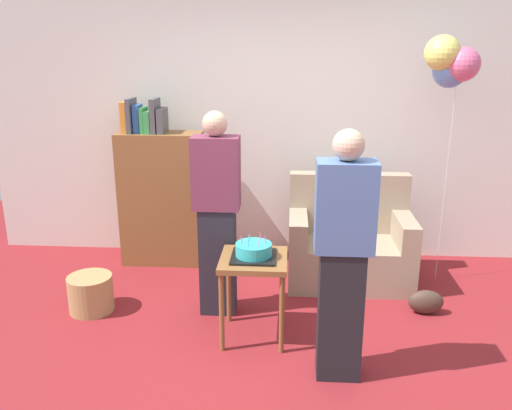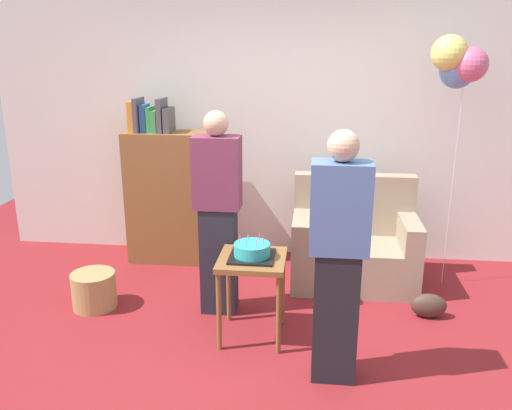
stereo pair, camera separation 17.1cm
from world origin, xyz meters
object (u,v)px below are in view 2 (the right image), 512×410
object	(u,v)px
bookshelf	(168,194)
couch	(353,246)
birthday_cake	(252,251)
person_blowing_candles	(218,213)
wicker_basket	(94,290)
person_holding_cake	(338,259)
balloon_bunch	(460,63)
side_table	(252,270)
handbag	(429,306)

from	to	relation	value
bookshelf	couch	bearing A→B (deg)	-10.11
bookshelf	birthday_cake	distance (m)	1.71
birthday_cake	person_blowing_candles	world-z (taller)	person_blowing_candles
person_blowing_candles	wicker_basket	bearing A→B (deg)	178.25
person_holding_cake	wicker_basket	xyz separation A→B (m)	(-1.94, 0.75, -0.68)
balloon_bunch	birthday_cake	bearing A→B (deg)	-144.17
couch	wicker_basket	distance (m)	2.29
side_table	balloon_bunch	xyz separation A→B (m)	(1.58, 1.14, 1.42)
couch	person_holding_cake	size ratio (longest dim) A/B	0.67
bookshelf	person_holding_cake	distance (m)	2.43
bookshelf	balloon_bunch	xyz separation A→B (m)	(2.58, -0.25, 1.26)
side_table	person_holding_cake	distance (m)	0.79
birthday_cake	wicker_basket	bearing A→B (deg)	167.21
person_blowing_candles	wicker_basket	xyz separation A→B (m)	(-1.04, -0.07, -0.68)
bookshelf	handbag	bearing A→B (deg)	-21.87
person_blowing_candles	balloon_bunch	size ratio (longest dim) A/B	0.75
side_table	person_blowing_candles	world-z (taller)	person_blowing_candles
couch	balloon_bunch	size ratio (longest dim) A/B	0.51
couch	handbag	size ratio (longest dim) A/B	3.93
couch	person_holding_cake	world-z (taller)	person_holding_cake
bookshelf	wicker_basket	xyz separation A→B (m)	(-0.36, -1.08, -0.54)
couch	person_blowing_candles	bearing A→B (deg)	-148.18
side_table	handbag	bearing A→B (deg)	17.83
couch	side_table	distance (m)	1.35
person_blowing_candles	handbag	xyz separation A→B (m)	(1.68, 0.06, -0.73)
birthday_cake	handbag	bearing A→B (deg)	17.83
side_table	balloon_bunch	world-z (taller)	balloon_bunch
handbag	bookshelf	bearing A→B (deg)	158.13
handbag	balloon_bunch	size ratio (longest dim) A/B	0.13
bookshelf	wicker_basket	bearing A→B (deg)	-108.18
handbag	couch	bearing A→B (deg)	132.02
couch	person_blowing_candles	xyz separation A→B (m)	(-1.11, -0.69, 0.49)
person_holding_cake	handbag	distance (m)	1.38
side_table	wicker_basket	xyz separation A→B (m)	(-1.36, 0.31, -0.38)
side_table	person_holding_cake	world-z (taller)	person_holding_cake
wicker_basket	balloon_bunch	bearing A→B (deg)	15.82
handbag	balloon_bunch	world-z (taller)	balloon_bunch
wicker_basket	handbag	distance (m)	2.73
balloon_bunch	person_blowing_candles	bearing A→B (deg)	-158.06
handbag	balloon_bunch	distance (m)	1.99
person_blowing_candles	birthday_cake	bearing A→B (deg)	-55.89
person_blowing_candles	person_holding_cake	size ratio (longest dim) A/B	1.00
couch	balloon_bunch	xyz separation A→B (m)	(0.78, 0.07, 1.61)
person_holding_cake	handbag	xyz separation A→B (m)	(0.78, 0.88, -0.73)
birthday_cake	person_holding_cake	xyz separation A→B (m)	(0.59, -0.44, 0.15)
side_table	balloon_bunch	bearing A→B (deg)	35.83
birthday_cake	person_holding_cake	bearing A→B (deg)	-36.86
side_table	person_blowing_candles	bearing A→B (deg)	129.70
birthday_cake	wicker_basket	xyz separation A→B (m)	(-1.36, 0.31, -0.53)
bookshelf	handbag	distance (m)	2.62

